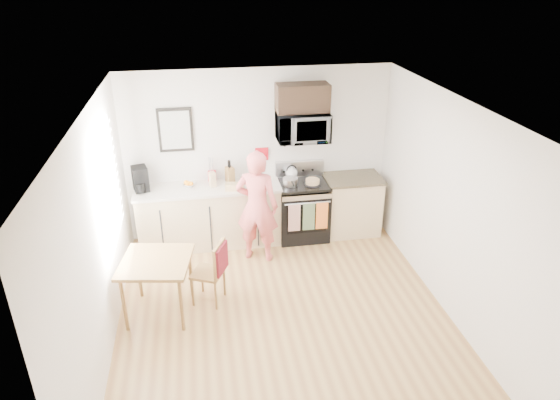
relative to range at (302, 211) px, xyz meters
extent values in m
plane|color=olive|center=(-0.63, -1.98, -0.44)|extent=(4.60, 4.60, 0.00)
cube|color=white|center=(-0.63, 0.32, 0.86)|extent=(4.00, 0.04, 2.60)
cube|color=white|center=(-0.63, -4.28, 0.86)|extent=(4.00, 0.04, 2.60)
cube|color=white|center=(-2.63, -1.98, 0.86)|extent=(0.04, 4.60, 2.60)
cube|color=white|center=(1.37, -1.98, 0.86)|extent=(0.04, 4.60, 2.60)
cube|color=silver|center=(-0.63, -1.98, 2.16)|extent=(4.00, 4.60, 0.04)
cube|color=silver|center=(-2.61, -1.18, 1.11)|extent=(0.02, 1.40, 1.50)
cube|color=white|center=(-2.60, -1.18, 1.11)|extent=(0.01, 1.30, 1.40)
cube|color=#DAB98B|center=(-1.43, 0.02, 0.01)|extent=(2.10, 0.60, 0.90)
cube|color=beige|center=(-1.43, 0.02, 0.48)|extent=(2.14, 0.64, 0.04)
cube|color=#DAB98B|center=(0.80, 0.02, 0.01)|extent=(0.84, 0.60, 0.90)
cube|color=black|center=(0.80, 0.02, 0.48)|extent=(0.88, 0.64, 0.04)
cube|color=black|center=(0.00, 0.00, -0.05)|extent=(0.76, 0.65, 0.77)
cube|color=black|center=(0.00, -0.32, 0.01)|extent=(0.61, 0.02, 0.45)
cube|color=#B8B8BD|center=(0.00, -0.31, 0.34)|extent=(0.74, 0.02, 0.14)
cylinder|color=#B8B8BD|center=(0.00, -0.36, 0.30)|extent=(0.68, 0.02, 0.02)
cube|color=black|center=(0.00, 0.00, 0.46)|extent=(0.76, 0.65, 0.04)
cube|color=#B8B8BD|center=(0.00, 0.27, 0.60)|extent=(0.76, 0.08, 0.24)
cube|color=beige|center=(-0.20, -0.37, 0.08)|extent=(0.18, 0.02, 0.44)
cube|color=#4C6644|center=(0.02, -0.37, 0.08)|extent=(0.18, 0.02, 0.44)
cube|color=orange|center=(0.22, -0.37, 0.08)|extent=(0.18, 0.02, 0.44)
imported|color=#B8B8BD|center=(0.00, 0.10, 1.32)|extent=(0.76, 0.51, 0.42)
cube|color=black|center=(0.00, 0.15, 1.74)|extent=(0.76, 0.35, 0.40)
cube|color=black|center=(-1.83, 0.30, 1.31)|extent=(0.50, 0.03, 0.65)
cube|color=#B5B9AF|center=(-1.83, 0.28, 1.31)|extent=(0.42, 0.01, 0.56)
cube|color=#A70E1A|center=(-0.58, 0.31, 0.86)|extent=(0.20, 0.02, 0.20)
imported|color=#D73F3B|center=(-0.77, -0.53, 0.40)|extent=(0.71, 0.58, 1.66)
cube|color=brown|center=(-2.12, -1.59, 0.30)|extent=(0.80, 0.80, 0.04)
cylinder|color=brown|center=(-2.50, -1.86, -0.08)|extent=(0.04, 0.04, 0.71)
cylinder|color=brown|center=(-1.85, -1.98, -0.08)|extent=(0.04, 0.04, 0.71)
cylinder|color=brown|center=(-2.39, -1.21, -0.08)|extent=(0.04, 0.04, 0.71)
cylinder|color=brown|center=(-1.74, -1.32, -0.08)|extent=(0.04, 0.04, 0.71)
cube|color=brown|center=(-1.52, -1.45, -0.02)|extent=(0.48, 0.48, 0.04)
cube|color=brown|center=(-1.36, -1.52, 0.21)|extent=(0.18, 0.35, 0.44)
cube|color=#580F19|center=(-1.34, -1.53, 0.22)|extent=(0.18, 0.32, 0.36)
cylinder|color=brown|center=(-1.72, -1.53, -0.24)|extent=(0.03, 0.03, 0.40)
cylinder|color=brown|center=(-1.44, -1.66, -0.24)|extent=(0.03, 0.03, 0.40)
cylinder|color=brown|center=(-1.60, -1.25, -0.24)|extent=(0.03, 0.03, 0.40)
cylinder|color=brown|center=(-1.32, -1.37, -0.24)|extent=(0.03, 0.03, 0.40)
cube|color=brown|center=(-1.09, 0.16, 0.62)|extent=(0.14, 0.17, 0.23)
cylinder|color=#A70E1A|center=(-1.35, 0.24, 0.58)|extent=(0.13, 0.13, 0.16)
imported|color=white|center=(-1.70, 0.10, 0.53)|extent=(0.25, 0.25, 0.05)
cube|color=tan|center=(-1.35, 0.03, 0.62)|extent=(0.11, 0.11, 0.22)
cube|color=black|center=(-2.38, 0.07, 0.68)|extent=(0.26, 0.29, 0.36)
cylinder|color=black|center=(-2.38, -0.04, 0.59)|extent=(0.14, 0.14, 0.14)
cube|color=tan|center=(-1.04, -0.14, 0.55)|extent=(0.28, 0.16, 0.10)
cylinder|color=black|center=(0.12, -0.11, 0.49)|extent=(0.25, 0.25, 0.01)
cylinder|color=tan|center=(0.12, -0.11, 0.54)|extent=(0.21, 0.21, 0.07)
sphere|color=white|center=(-0.14, 0.16, 0.58)|extent=(0.18, 0.18, 0.18)
cone|color=white|center=(-0.14, 0.16, 0.67)|extent=(0.06, 0.06, 0.06)
torus|color=black|center=(-0.14, 0.16, 0.64)|extent=(0.16, 0.02, 0.16)
cylinder|color=#B8B8BD|center=(-0.21, -0.08, 0.54)|extent=(0.22, 0.22, 0.11)
cylinder|color=black|center=(-0.21, -0.24, 0.59)|extent=(0.02, 0.20, 0.02)
camera|label=1|loc=(-1.51, -6.77, 3.49)|focal=32.00mm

